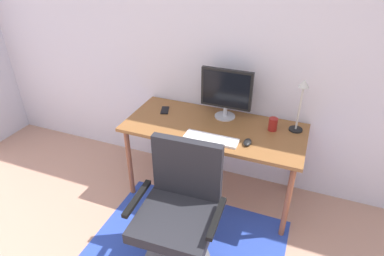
{
  "coord_description": "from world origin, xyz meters",
  "views": [
    {
      "loc": [
        0.74,
        -0.47,
        2.11
      ],
      "look_at": [
        -0.05,
        1.55,
        0.82
      ],
      "focal_mm": 30.51,
      "sensor_mm": 36.0,
      "label": 1
    }
  ],
  "objects_px": {
    "keyboard": "(211,139)",
    "coffee_cup": "(273,124)",
    "desk_lamp": "(301,100)",
    "cell_phone": "(165,110)",
    "monitor": "(226,91)",
    "office_chair": "(179,217)",
    "computer_mouse": "(247,142)",
    "desk": "(214,133)"
  },
  "relations": [
    {
      "from": "monitor",
      "to": "computer_mouse",
      "type": "distance_m",
      "value": 0.51
    },
    {
      "from": "office_chair",
      "to": "keyboard",
      "type": "bearing_deg",
      "value": 84.43
    },
    {
      "from": "monitor",
      "to": "cell_phone",
      "type": "xyz_separation_m",
      "value": [
        -0.54,
        -0.09,
        -0.24
      ]
    },
    {
      "from": "monitor",
      "to": "coffee_cup",
      "type": "height_order",
      "value": "monitor"
    },
    {
      "from": "desk",
      "to": "coffee_cup",
      "type": "relative_size",
      "value": 13.97
    },
    {
      "from": "coffee_cup",
      "to": "office_chair",
      "type": "height_order",
      "value": "office_chair"
    },
    {
      "from": "monitor",
      "to": "keyboard",
      "type": "distance_m",
      "value": 0.47
    },
    {
      "from": "monitor",
      "to": "desk_lamp",
      "type": "relative_size",
      "value": 0.99
    },
    {
      "from": "monitor",
      "to": "office_chair",
      "type": "relative_size",
      "value": 0.46
    },
    {
      "from": "desk_lamp",
      "to": "office_chair",
      "type": "bearing_deg",
      "value": -123.01
    },
    {
      "from": "coffee_cup",
      "to": "desk",
      "type": "bearing_deg",
      "value": -165.6
    },
    {
      "from": "cell_phone",
      "to": "desk_lamp",
      "type": "distance_m",
      "value": 1.18
    },
    {
      "from": "computer_mouse",
      "to": "cell_phone",
      "type": "distance_m",
      "value": 0.87
    },
    {
      "from": "computer_mouse",
      "to": "coffee_cup",
      "type": "bearing_deg",
      "value": 63.37
    },
    {
      "from": "desk",
      "to": "monitor",
      "type": "distance_m",
      "value": 0.37
    },
    {
      "from": "keyboard",
      "to": "cell_phone",
      "type": "height_order",
      "value": "keyboard"
    },
    {
      "from": "office_chair",
      "to": "coffee_cup",
      "type": "bearing_deg",
      "value": 60.82
    },
    {
      "from": "coffee_cup",
      "to": "office_chair",
      "type": "xyz_separation_m",
      "value": [
        -0.45,
        -0.9,
        -0.35
      ]
    },
    {
      "from": "office_chair",
      "to": "computer_mouse",
      "type": "bearing_deg",
      "value": 60.9
    },
    {
      "from": "computer_mouse",
      "to": "cell_phone",
      "type": "height_order",
      "value": "computer_mouse"
    },
    {
      "from": "cell_phone",
      "to": "office_chair",
      "type": "relative_size",
      "value": 0.15
    },
    {
      "from": "monitor",
      "to": "coffee_cup",
      "type": "xyz_separation_m",
      "value": [
        0.43,
        -0.07,
        -0.2
      ]
    },
    {
      "from": "coffee_cup",
      "to": "desk_lamp",
      "type": "distance_m",
      "value": 0.29
    },
    {
      "from": "desk_lamp",
      "to": "cell_phone",
      "type": "bearing_deg",
      "value": -175.97
    },
    {
      "from": "desk",
      "to": "cell_phone",
      "type": "relative_size",
      "value": 10.76
    },
    {
      "from": "monitor",
      "to": "computer_mouse",
      "type": "xyz_separation_m",
      "value": [
        0.29,
        -0.36,
        -0.23
      ]
    },
    {
      "from": "keyboard",
      "to": "coffee_cup",
      "type": "relative_size",
      "value": 3.99
    },
    {
      "from": "cell_phone",
      "to": "office_chair",
      "type": "height_order",
      "value": "office_chair"
    },
    {
      "from": "monitor",
      "to": "coffee_cup",
      "type": "relative_size",
      "value": 4.09
    },
    {
      "from": "keyboard",
      "to": "desk_lamp",
      "type": "xyz_separation_m",
      "value": [
        0.6,
        0.39,
        0.27
      ]
    },
    {
      "from": "monitor",
      "to": "cell_phone",
      "type": "distance_m",
      "value": 0.6
    },
    {
      "from": "desk",
      "to": "coffee_cup",
      "type": "distance_m",
      "value": 0.5
    },
    {
      "from": "keyboard",
      "to": "cell_phone",
      "type": "relative_size",
      "value": 3.07
    },
    {
      "from": "cell_phone",
      "to": "desk_lamp",
      "type": "height_order",
      "value": "desk_lamp"
    },
    {
      "from": "keyboard",
      "to": "coffee_cup",
      "type": "distance_m",
      "value": 0.53
    },
    {
      "from": "cell_phone",
      "to": "monitor",
      "type": "bearing_deg",
      "value": -10.12
    },
    {
      "from": "cell_phone",
      "to": "office_chair",
      "type": "bearing_deg",
      "value": -79.04
    },
    {
      "from": "monitor",
      "to": "cell_phone",
      "type": "relative_size",
      "value": 3.15
    },
    {
      "from": "desk",
      "to": "cell_phone",
      "type": "height_order",
      "value": "cell_phone"
    },
    {
      "from": "computer_mouse",
      "to": "cell_phone",
      "type": "xyz_separation_m",
      "value": [
        -0.83,
        0.27,
        -0.01
      ]
    },
    {
      "from": "monitor",
      "to": "desk_lamp",
      "type": "distance_m",
      "value": 0.61
    },
    {
      "from": "cell_phone",
      "to": "coffee_cup",
      "type": "bearing_deg",
      "value": -18.53
    }
  ]
}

